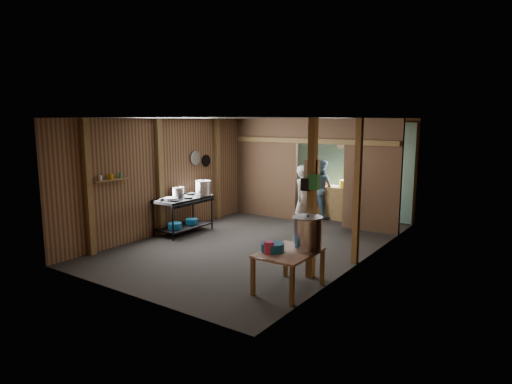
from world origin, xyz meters
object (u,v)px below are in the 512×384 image
Objects in this scene: gas_range at (184,215)px; stock_pot at (307,234)px; prep_table at (289,271)px; stove_pot_large at (203,188)px; pink_bucket at (269,248)px; yellow_tub at (346,184)px; cook at (304,199)px.

gas_range is 4.14m from stock_pot.
stove_pot_large reaches higher than prep_table.
pink_bucket is at bearing -126.73° from stock_pot.
pink_bucket is at bearing -35.02° from stove_pot_large.
stock_pot is at bearing -73.67° from yellow_tub.
yellow_tub is at bearing 53.00° from gas_range.
stock_pot reaches higher than prep_table.
gas_range is 1.37× the size of prep_table.
stock_pot reaches higher than pink_bucket.
stock_pot is at bearing -18.99° from gas_range.
cook reaches higher than stove_pot_large.
cook is (-0.31, -1.68, -0.17)m from yellow_tub.
cook is at bearing 119.33° from stock_pot.
stove_pot_large is 0.24× the size of cook.
stove_pot_large is at bearing 71.31° from gas_range.
yellow_tub is (-1.19, 4.93, 0.64)m from prep_table.
stove_pot_large is (-3.54, 2.09, 0.68)m from prep_table.
stock_pot reaches higher than yellow_tub.
prep_table is 0.63m from stock_pot.
prep_table is at bearing -125.95° from stock_pot.
prep_table is at bearing 52.53° from pink_bucket.
prep_table is 0.66× the size of cook.
stove_pot_large is at bearing 126.09° from cook.
gas_range reaches higher than pink_bucket.
stove_pot_large is at bearing 153.66° from stock_pot.
gas_range is at bearing 133.44° from cook.
gas_range is at bearing -108.69° from stove_pot_large.
stock_pot is (3.89, -1.34, 0.44)m from gas_range.
stove_pot_large reaches higher than yellow_tub.
pink_bucket is at bearing -127.47° from prep_table.
cook reaches higher than stock_pot.
yellow_tub is 1.72m from cook.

